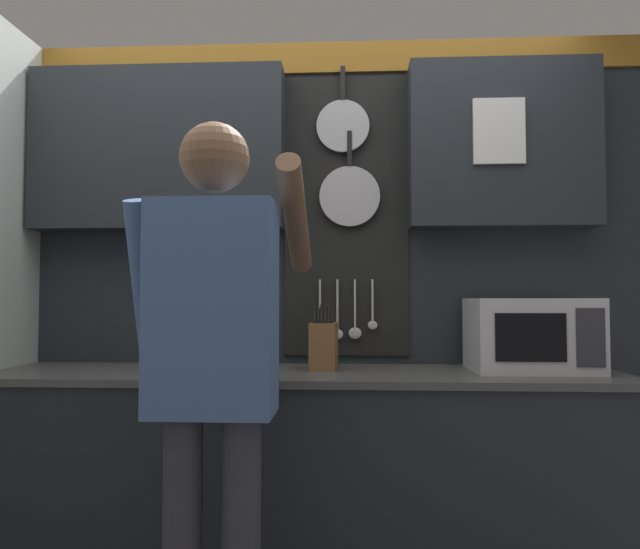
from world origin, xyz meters
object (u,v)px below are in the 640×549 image
knife_block (324,345)px  person (214,351)px  utensil_crock (214,351)px  microwave (531,335)px

knife_block → person: person is taller
knife_block → utensil_crock: utensil_crock is taller
microwave → person: bearing=-150.0°
knife_block → utensil_crock: size_ratio=0.84×
person → microwave: bearing=30.0°
knife_block → utensil_crock: bearing=-180.0°
microwave → person: 1.35m
microwave → person: size_ratio=0.28×
person → knife_block: bearing=65.5°
person → utensil_crock: bearing=103.6°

